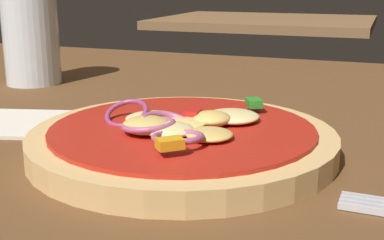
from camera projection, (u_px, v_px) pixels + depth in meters
dining_table at (126, 156)px, 0.42m from camera, size 1.44×0.97×0.03m
pizza at (182, 138)px, 0.39m from camera, size 0.23×0.23×0.03m
beer_glass at (31, 38)px, 0.63m from camera, size 0.07×0.07×0.13m
background_table at (266, 22)px, 1.71m from camera, size 0.68×0.53×0.03m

